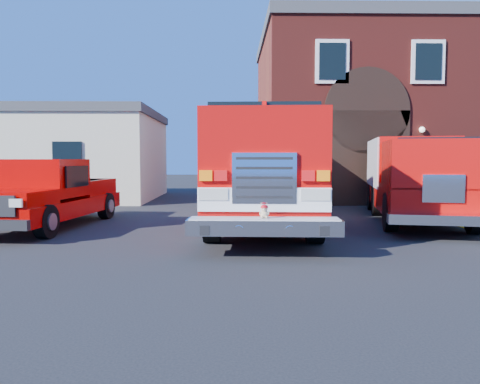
{
  "coord_description": "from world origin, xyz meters",
  "views": [
    {
      "loc": [
        -0.17,
        -10.62,
        1.96
      ],
      "look_at": [
        0.0,
        -1.2,
        1.3
      ],
      "focal_mm": 35.0,
      "sensor_mm": 36.0,
      "label": 1
    }
  ],
  "objects_px": {
    "side_building": "(55,154)",
    "secondary_truck": "(415,175)",
    "fire_engine": "(262,169)",
    "pickup_truck": "(48,195)",
    "fire_station": "(406,116)"
  },
  "relations": [
    {
      "from": "side_building",
      "to": "secondary_truck",
      "type": "xyz_separation_m",
      "value": [
        14.75,
        -8.61,
        -0.76
      ]
    },
    {
      "from": "fire_engine",
      "to": "secondary_truck",
      "type": "relative_size",
      "value": 1.24
    },
    {
      "from": "pickup_truck",
      "to": "fire_station",
      "type": "bearing_deg",
      "value": 37.36
    },
    {
      "from": "pickup_truck",
      "to": "fire_engine",
      "type": "bearing_deg",
      "value": 7.15
    },
    {
      "from": "fire_engine",
      "to": "pickup_truck",
      "type": "relative_size",
      "value": 1.7
    },
    {
      "from": "secondary_truck",
      "to": "fire_station",
      "type": "bearing_deg",
      "value": 71.37
    },
    {
      "from": "fire_station",
      "to": "secondary_truck",
      "type": "relative_size",
      "value": 1.78
    },
    {
      "from": "fire_engine",
      "to": "secondary_truck",
      "type": "xyz_separation_m",
      "value": [
        4.97,
        0.66,
        -0.22
      ]
    },
    {
      "from": "secondary_truck",
      "to": "side_building",
      "type": "bearing_deg",
      "value": 149.73
    },
    {
      "from": "side_building",
      "to": "secondary_truck",
      "type": "bearing_deg",
      "value": -30.27
    },
    {
      "from": "fire_station",
      "to": "fire_engine",
      "type": "xyz_separation_m",
      "value": [
        -8.21,
        -10.26,
        -2.59
      ]
    },
    {
      "from": "side_building",
      "to": "fire_engine",
      "type": "relative_size",
      "value": 0.97
    },
    {
      "from": "pickup_truck",
      "to": "secondary_truck",
      "type": "xyz_separation_m",
      "value": [
        11.22,
        1.44,
        0.52
      ]
    },
    {
      "from": "side_building",
      "to": "pickup_truck",
      "type": "xyz_separation_m",
      "value": [
        3.53,
        -10.05,
        -1.28
      ]
    },
    {
      "from": "fire_station",
      "to": "secondary_truck",
      "type": "height_order",
      "value": "fire_station"
    }
  ]
}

